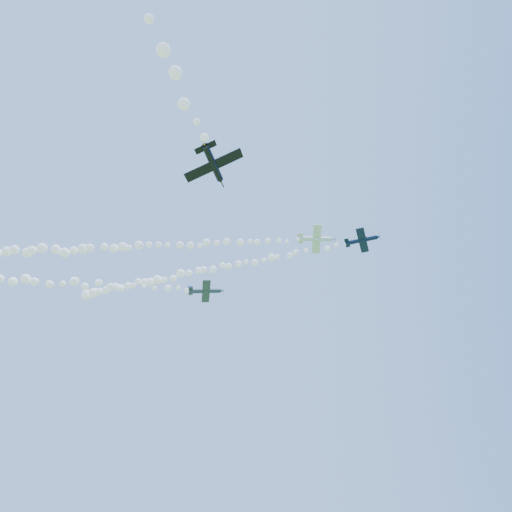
# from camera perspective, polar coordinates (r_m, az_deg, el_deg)

# --- Properties ---
(plane_white) EXTENTS (7.27, 7.45, 2.64)m
(plane_white) POSITION_cam_1_polar(r_m,az_deg,el_deg) (82.50, 8.06, 2.27)
(plane_white) COLOR white
(smoke_trail_white) EXTENTS (71.68, 2.82, 3.05)m
(smoke_trail_white) POSITION_cam_1_polar(r_m,az_deg,el_deg) (87.53, -17.55, 1.15)
(smoke_trail_white) COLOR white
(plane_navy) EXTENTS (7.56, 8.00, 2.19)m
(plane_navy) POSITION_cam_1_polar(r_m,az_deg,el_deg) (90.48, 13.98, 2.07)
(plane_navy) COLOR #0B1532
(smoke_trail_navy) EXTENTS (64.37, 20.40, 2.96)m
(smoke_trail_navy) POSITION_cam_1_polar(r_m,az_deg,el_deg) (98.35, -6.90, -1.94)
(smoke_trail_navy) COLOR white
(plane_grey) EXTENTS (7.85, 8.29, 2.20)m
(plane_grey) POSITION_cam_1_polar(r_m,az_deg,el_deg) (92.19, -6.71, -4.66)
(plane_grey) COLOR #313948
(smoke_trail_grey) EXTENTS (64.72, 15.41, 3.44)m
(smoke_trail_grey) POSITION_cam_1_polar(r_m,az_deg,el_deg) (98.29, -27.75, -3.01)
(smoke_trail_grey) COLOR white
(plane_black) EXTENTS (7.12, 7.19, 2.93)m
(plane_black) POSITION_cam_1_polar(r_m,az_deg,el_deg) (53.00, -5.71, 12.04)
(plane_black) COLOR black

